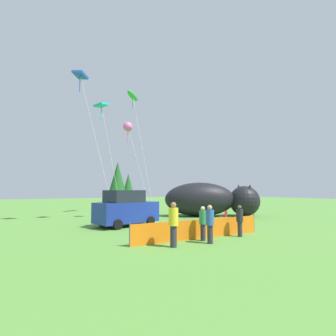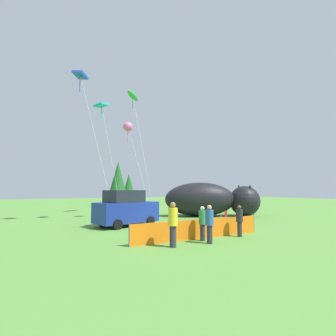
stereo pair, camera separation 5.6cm
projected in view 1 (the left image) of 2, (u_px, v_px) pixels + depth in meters
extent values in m
plane|color=#548C38|center=(189.00, 227.00, 16.78)|extent=(120.00, 120.00, 0.00)
cube|color=navy|center=(127.00, 212.00, 17.12)|extent=(4.39, 2.72, 1.30)
cube|color=#1E232D|center=(124.00, 196.00, 17.07)|extent=(2.57, 2.15, 0.78)
cylinder|color=black|center=(134.00, 219.00, 18.59)|extent=(0.64, 0.39, 0.60)
cylinder|color=black|center=(150.00, 221.00, 17.29)|extent=(0.64, 0.39, 0.60)
cylinder|color=black|center=(102.00, 222.00, 16.85)|extent=(0.64, 0.39, 0.60)
cylinder|color=black|center=(118.00, 225.00, 15.55)|extent=(0.64, 0.39, 0.60)
cube|color=maroon|center=(223.00, 216.00, 18.84)|extent=(0.64, 0.64, 0.03)
cube|color=maroon|center=(226.00, 214.00, 18.74)|extent=(0.42, 0.23, 0.43)
cylinder|color=#A5A5AD|center=(219.00, 220.00, 18.76)|extent=(0.02, 0.02, 0.44)
cylinder|color=#A5A5AD|center=(221.00, 219.00, 19.10)|extent=(0.02, 0.02, 0.44)
cylinder|color=#A5A5AD|center=(225.00, 220.00, 18.54)|extent=(0.02, 0.02, 0.44)
cylinder|color=#A5A5AD|center=(227.00, 219.00, 18.88)|extent=(0.02, 0.02, 0.44)
ellipsoid|color=black|center=(200.00, 199.00, 23.38)|extent=(6.92, 5.67, 3.00)
ellipsoid|color=white|center=(200.00, 207.00, 23.32)|extent=(4.59, 3.92, 1.35)
sphere|color=black|center=(245.00, 201.00, 23.45)|extent=(2.70, 2.70, 2.70)
cone|color=black|center=(239.00, 189.00, 24.12)|extent=(0.76, 0.76, 0.81)
cone|color=black|center=(250.00, 189.00, 22.96)|extent=(0.76, 0.76, 0.81)
cube|color=orange|center=(201.00, 229.00, 12.75)|extent=(7.43, 0.04, 0.92)
cylinder|color=#4C4C51|center=(130.00, 235.00, 10.88)|extent=(0.05, 0.05, 1.02)
cylinder|color=#4C4C51|center=(254.00, 223.00, 14.62)|extent=(0.05, 0.05, 1.02)
cylinder|color=#2D2D38|center=(203.00, 232.00, 12.23)|extent=(0.24, 0.24, 0.76)
cylinder|color=#338C4C|center=(203.00, 217.00, 12.29)|extent=(0.35, 0.35, 0.63)
sphere|color=beige|center=(203.00, 208.00, 12.32)|extent=(0.20, 0.20, 0.20)
cylinder|color=#2D2D38|center=(173.00, 236.00, 10.84)|extent=(0.27, 0.27, 0.88)
cylinder|color=yellow|center=(173.00, 217.00, 10.90)|extent=(0.40, 0.40, 0.73)
sphere|color=#8C6647|center=(173.00, 205.00, 10.94)|extent=(0.24, 0.24, 0.24)
cylinder|color=#2D2D38|center=(240.00, 229.00, 13.26)|extent=(0.23, 0.23, 0.75)
cylinder|color=#26262D|center=(240.00, 215.00, 13.32)|extent=(0.34, 0.34, 0.62)
sphere|color=brown|center=(239.00, 207.00, 13.35)|extent=(0.20, 0.20, 0.20)
cylinder|color=#2D2D38|center=(210.00, 234.00, 11.57)|extent=(0.25, 0.25, 0.80)
cylinder|color=#2D59A5|center=(210.00, 218.00, 11.63)|extent=(0.37, 0.37, 0.67)
sphere|color=tan|center=(210.00, 207.00, 11.67)|extent=(0.22, 0.22, 0.22)
cylinder|color=silver|center=(140.00, 172.00, 21.43)|extent=(1.89, 1.01, 7.58)
sphere|color=pink|center=(128.00, 127.00, 21.69)|extent=(0.78, 0.78, 0.78)
cylinder|color=pink|center=(128.00, 135.00, 21.63)|extent=(0.06, 0.06, 1.20)
cylinder|color=silver|center=(98.00, 148.00, 19.13)|extent=(2.63, 0.94, 10.83)
cube|color=blue|center=(80.00, 75.00, 19.30)|extent=(1.27, 1.28, 0.49)
cylinder|color=blue|center=(80.00, 84.00, 19.25)|extent=(0.06, 0.06, 1.20)
cylinder|color=silver|center=(112.00, 162.00, 20.68)|extent=(1.82, 0.35, 9.06)
cube|color=#19B2B2|center=(101.00, 105.00, 20.74)|extent=(1.23, 1.23, 0.44)
cylinder|color=#19B2B2|center=(101.00, 114.00, 20.68)|extent=(0.06, 0.06, 1.20)
cylinder|color=silver|center=(143.00, 153.00, 25.56)|extent=(1.31, 2.45, 11.96)
ellipsoid|color=green|center=(133.00, 96.00, 26.77)|extent=(2.30, 2.45, 0.80)
cylinder|color=green|center=(133.00, 102.00, 26.71)|extent=(0.06, 0.06, 1.20)
cylinder|color=brown|center=(128.00, 197.00, 57.07)|extent=(0.45, 0.45, 1.39)
cone|color=#1E5623|center=(128.00, 184.00, 57.31)|extent=(2.45, 2.45, 4.45)
cylinder|color=brown|center=(117.00, 198.00, 47.76)|extent=(0.57, 0.57, 1.78)
cone|color=#1E5623|center=(118.00, 177.00, 48.06)|extent=(3.13, 3.13, 5.68)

